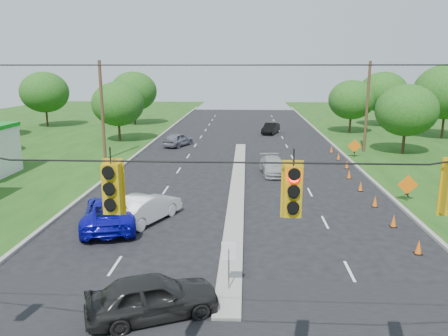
{
  "coord_description": "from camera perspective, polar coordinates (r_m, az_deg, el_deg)",
  "views": [
    {
      "loc": [
        0.61,
        -9.08,
        8.35
      ],
      "look_at": [
        -0.65,
        14.98,
        2.8
      ],
      "focal_mm": 35.0,
      "sensor_mm": 36.0,
      "label": 1
    }
  ],
  "objects": [
    {
      "name": "curb_left",
      "position": [
        41.37,
        -12.08,
        1.04
      ],
      "size": [
        0.25,
        110.0,
        0.16
      ],
      "primitive_type": "cube",
      "color": "gray",
      "rests_on": "ground"
    },
    {
      "name": "curb_right",
      "position": [
        41.07,
        16.28,
        0.72
      ],
      "size": [
        0.25,
        110.0,
        0.16
      ],
      "primitive_type": "cube",
      "color": "gray",
      "rests_on": "ground"
    },
    {
      "name": "median",
      "position": [
        31.22,
        1.76,
        -2.54
      ],
      "size": [
        1.0,
        34.0,
        0.18
      ],
      "primitive_type": "cube",
      "color": "gray",
      "rests_on": "ground"
    },
    {
      "name": "median_sign",
      "position": [
        16.59,
        0.63,
        -11.56
      ],
      "size": [
        0.55,
        0.06,
        2.05
      ],
      "color": "gray",
      "rests_on": "ground"
    },
    {
      "name": "signal_span",
      "position": [
        8.78,
        -1.57,
        -9.68
      ],
      "size": [
        25.6,
        0.32,
        9.0
      ],
      "color": "#422D1C",
      "rests_on": "ground"
    },
    {
      "name": "utility_pole_far_left",
      "position": [
        41.4,
        -15.61,
        7.17
      ],
      "size": [
        0.28,
        0.28,
        9.0
      ],
      "primitive_type": "cylinder",
      "color": "#422D1C",
      "rests_on": "ground"
    },
    {
      "name": "utility_pole_far_right",
      "position": [
        45.82,
        18.18,
        7.52
      ],
      "size": [
        0.28,
        0.28,
        9.0
      ],
      "primitive_type": "cylinder",
      "color": "#422D1C",
      "rests_on": "ground"
    },
    {
      "name": "cone_2",
      "position": [
        22.16,
        24.08,
        -9.38
      ],
      "size": [
        0.32,
        0.32,
        0.7
      ],
      "primitive_type": "cone",
      "color": "#E25C14",
      "rests_on": "ground"
    },
    {
      "name": "cone_3",
      "position": [
        25.24,
        21.28,
        -6.43
      ],
      "size": [
        0.32,
        0.32,
        0.7
      ],
      "primitive_type": "cone",
      "color": "#E25C14",
      "rests_on": "ground"
    },
    {
      "name": "cone_4",
      "position": [
        28.41,
        19.12,
        -4.12
      ],
      "size": [
        0.32,
        0.32,
        0.7
      ],
      "primitive_type": "cone",
      "color": "#E25C14",
      "rests_on": "ground"
    },
    {
      "name": "cone_5",
      "position": [
        31.65,
        17.41,
        -2.27
      ],
      "size": [
        0.32,
        0.32,
        0.7
      ],
      "primitive_type": "cone",
      "color": "#E25C14",
      "rests_on": "ground"
    },
    {
      "name": "cone_6",
      "position": [
        34.95,
        16.03,
        -0.77
      ],
      "size": [
        0.32,
        0.32,
        0.7
      ],
      "primitive_type": "cone",
      "color": "#E25C14",
      "rests_on": "ground"
    },
    {
      "name": "cone_7",
      "position": [
        38.4,
        15.76,
        0.46
      ],
      "size": [
        0.32,
        0.32,
        0.7
      ],
      "primitive_type": "cone",
      "color": "#E25C14",
      "rests_on": "ground"
    },
    {
      "name": "cone_8",
      "position": [
        41.75,
        14.73,
        1.5
      ],
      "size": [
        0.32,
        0.32,
        0.7
      ],
      "primitive_type": "cone",
      "color": "#E25C14",
      "rests_on": "ground"
    },
    {
      "name": "cone_9",
      "position": [
        45.12,
        13.85,
        2.38
      ],
      "size": [
        0.32,
        0.32,
        0.7
      ],
      "primitive_type": "cone",
      "color": "#E25C14",
      "rests_on": "ground"
    },
    {
      "name": "work_sign_1",
      "position": [
        29.83,
        22.88,
        -2.15
      ],
      "size": [
        1.27,
        0.58,
        1.37
      ],
      "color": "black",
      "rests_on": "ground"
    },
    {
      "name": "work_sign_2",
      "position": [
        42.94,
        16.69,
        2.7
      ],
      "size": [
        1.27,
        0.58,
        1.37
      ],
      "color": "black",
      "rests_on": "ground"
    },
    {
      "name": "tree_4",
      "position": [
        67.53,
        -22.38,
        9.14
      ],
      "size": [
        6.72,
        6.72,
        7.84
      ],
      "color": "black",
      "rests_on": "ground"
    },
    {
      "name": "tree_5",
      "position": [
        51.36,
        -13.69,
        8.13
      ],
      "size": [
        5.88,
        5.88,
        6.86
      ],
      "color": "black",
      "rests_on": "ground"
    },
    {
      "name": "tree_6",
      "position": [
        66.28,
        -11.7,
        9.78
      ],
      "size": [
        6.72,
        6.72,
        7.84
      ],
      "color": "black",
      "rests_on": "ground"
    },
    {
      "name": "tree_9",
      "position": [
        45.92,
        22.73,
        6.97
      ],
      "size": [
        5.88,
        5.88,
        6.86
      ],
      "color": "black",
      "rests_on": "ground"
    },
    {
      "name": "tree_10",
      "position": [
        58.07,
        27.08,
        8.84
      ],
      "size": [
        7.56,
        7.56,
        8.82
      ],
      "color": "black",
      "rests_on": "ground"
    },
    {
      "name": "tree_11",
      "position": [
        67.03,
        20.07,
        9.3
      ],
      "size": [
        6.72,
        6.72,
        7.84
      ],
      "color": "black",
      "rests_on": "ground"
    },
    {
      "name": "tree_12",
      "position": [
        58.77,
        16.34,
        8.55
      ],
      "size": [
        5.88,
        5.88,
        6.86
      ],
      "color": "black",
      "rests_on": "ground"
    },
    {
      "name": "black_sedan",
      "position": [
        15.65,
        -9.3,
        -16.22
      ],
      "size": [
        4.84,
        3.4,
        1.53
      ],
      "primitive_type": "imported",
      "rotation": [
        0.0,
        0.0,
        1.97
      ],
      "color": "black",
      "rests_on": "ground"
    },
    {
      "name": "white_sedan",
      "position": [
        24.6,
        -10.16,
        -5.15
      ],
      "size": [
        3.51,
        5.01,
        1.57
      ],
      "primitive_type": "imported",
      "rotation": [
        0.0,
        0.0,
        2.71
      ],
      "color": "white",
      "rests_on": "ground"
    },
    {
      "name": "blue_pickup",
      "position": [
        24.34,
        -14.6,
        -5.49
      ],
      "size": [
        4.01,
        6.35,
        1.63
      ],
      "primitive_type": "imported",
      "rotation": [
        0.0,
        0.0,
        3.38
      ],
      "color": "#0D0BA8",
      "rests_on": "ground"
    },
    {
      "name": "silver_car_far",
      "position": [
        35.21,
        6.44,
        0.3
      ],
      "size": [
        2.37,
        4.81,
        1.34
      ],
      "primitive_type": "imported",
      "rotation": [
        0.0,
        0.0,
        0.11
      ],
      "color": "#ABABAB",
      "rests_on": "ground"
    },
    {
      "name": "silver_car_oncoming",
      "position": [
        47.75,
        -6.04,
        3.71
      ],
      "size": [
        3.21,
        4.57,
        1.44
      ],
      "primitive_type": "imported",
      "rotation": [
        0.0,
        0.0,
        2.75
      ],
      "color": "slate",
      "rests_on": "ground"
    },
    {
      "name": "dark_car_receding",
      "position": [
        56.86,
        6.13,
        5.18
      ],
      "size": [
        2.66,
        4.54,
        1.41
      ],
      "primitive_type": "imported",
      "rotation": [
        0.0,
        0.0,
        -0.29
      ],
      "color": "black",
      "rests_on": "ground"
    }
  ]
}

